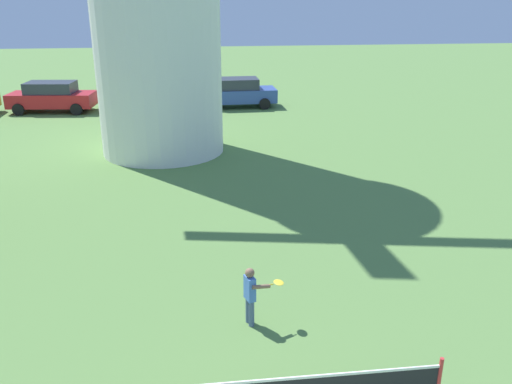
{
  "coord_description": "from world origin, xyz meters",
  "views": [
    {
      "loc": [
        -0.82,
        -3.78,
        5.91
      ],
      "look_at": [
        0.12,
        4.0,
        2.95
      ],
      "focal_mm": 37.28,
      "sensor_mm": 36.0,
      "label": 1
    }
  ],
  "objects_px": {
    "parked_car_red": "(52,96)",
    "parked_car_blue": "(235,92)",
    "parked_car_silver": "(140,94)",
    "player_far": "(251,293)"
  },
  "relations": [
    {
      "from": "player_far",
      "to": "parked_car_silver",
      "type": "relative_size",
      "value": 0.29
    },
    {
      "from": "player_far",
      "to": "parked_car_blue",
      "type": "relative_size",
      "value": 0.27
    },
    {
      "from": "player_far",
      "to": "parked_car_silver",
      "type": "height_order",
      "value": "parked_car_silver"
    },
    {
      "from": "parked_car_blue",
      "to": "parked_car_silver",
      "type": "bearing_deg",
      "value": 177.65
    },
    {
      "from": "player_far",
      "to": "parked_car_blue",
      "type": "bearing_deg",
      "value": 86.08
    },
    {
      "from": "parked_car_silver",
      "to": "player_far",
      "type": "bearing_deg",
      "value": -79.69
    },
    {
      "from": "parked_car_red",
      "to": "player_far",
      "type": "bearing_deg",
      "value": -67.88
    },
    {
      "from": "player_far",
      "to": "parked_car_blue",
      "type": "xyz_separation_m",
      "value": [
        1.39,
        20.32,
        0.14
      ]
    },
    {
      "from": "parked_car_red",
      "to": "parked_car_blue",
      "type": "relative_size",
      "value": 1.01
    },
    {
      "from": "parked_car_red",
      "to": "parked_car_blue",
      "type": "xyz_separation_m",
      "value": [
        9.61,
        0.09,
        0.0
      ]
    }
  ]
}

